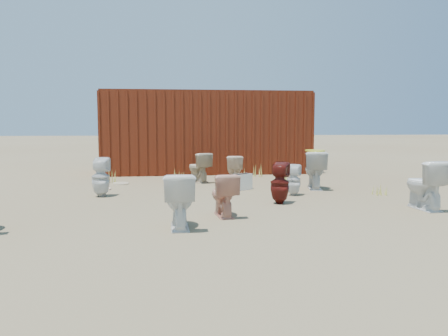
{
  "coord_description": "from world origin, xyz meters",
  "views": [
    {
      "loc": [
        -1.08,
        -8.2,
        1.44
      ],
      "look_at": [
        0.0,
        0.6,
        0.55
      ],
      "focal_mm": 35.0,
      "sensor_mm": 36.0,
      "label": 1
    }
  ],
  "objects": [
    {
      "name": "toilet_front_maroon",
      "position": [
        0.88,
        -0.55,
        0.38
      ],
      "size": [
        0.45,
        0.46,
        0.76
      ],
      "primitive_type": "imported",
      "rotation": [
        0.0,
        0.0,
        2.72
      ],
      "color": "#53130E",
      "rests_on": "ground"
    },
    {
      "name": "toilet_back_e",
      "position": [
        1.39,
        0.32,
        0.32
      ],
      "size": [
        0.38,
        0.38,
        0.63
      ],
      "primitive_type": "imported",
      "rotation": [
        0.0,
        0.0,
        2.7
      ],
      "color": "silver",
      "rests_on": "ground"
    },
    {
      "name": "loose_lid_near",
      "position": [
        -2.29,
        2.52,
        0.01
      ],
      "size": [
        0.5,
        0.58,
        0.02
      ],
      "primitive_type": "ellipsoid",
      "rotation": [
        0.0,
        0.0,
        0.29
      ],
      "color": "#C6B490",
      "rests_on": "ground"
    },
    {
      "name": "toilet_back_a",
      "position": [
        -2.47,
        0.65,
        0.39
      ],
      "size": [
        0.38,
        0.39,
        0.78
      ],
      "primitive_type": "imported",
      "rotation": [
        0.0,
        0.0,
        3.06
      ],
      "color": "silver",
      "rests_on": "ground"
    },
    {
      "name": "toilet_front_c",
      "position": [
        -0.97,
        -2.2,
        0.39
      ],
      "size": [
        0.44,
        0.76,
        0.78
      ],
      "primitive_type": "imported",
      "rotation": [
        0.0,
        0.0,
        3.15
      ],
      "color": "white",
      "rests_on": "ground"
    },
    {
      "name": "toilet_front_pink",
      "position": [
        -0.27,
        -1.5,
        0.34
      ],
      "size": [
        0.46,
        0.71,
        0.68
      ],
      "primitive_type": "imported",
      "rotation": [
        0.0,
        0.0,
        3.26
      ],
      "color": "tan",
      "rests_on": "ground"
    },
    {
      "name": "weed_clump_c",
      "position": [
        1.93,
        2.78,
        0.16
      ],
      "size": [
        0.36,
        0.36,
        0.31
      ],
      "primitive_type": "cone",
      "color": "#C5C14F",
      "rests_on": "ground"
    },
    {
      "name": "toilet_front_e",
      "position": [
        3.19,
        -1.35,
        0.42
      ],
      "size": [
        0.5,
        0.84,
        0.84
      ],
      "primitive_type": "imported",
      "rotation": [
        0.0,
        0.0,
        3.19
      ],
      "color": "white",
      "rests_on": "ground"
    },
    {
      "name": "weed_clump_b",
      "position": [
        0.71,
        2.79,
        0.16
      ],
      "size": [
        0.32,
        0.32,
        0.31
      ],
      "primitive_type": "cone",
      "color": "#C5C14F",
      "rests_on": "ground"
    },
    {
      "name": "weed_clump_a",
      "position": [
        -2.6,
        2.81,
        0.16
      ],
      "size": [
        0.36,
        0.36,
        0.31
      ],
      "primitive_type": "cone",
      "color": "#C5C14F",
      "rests_on": "ground"
    },
    {
      "name": "toilet_back_beige_left",
      "position": [
        -0.4,
        2.59,
        0.37
      ],
      "size": [
        0.69,
        0.83,
        0.74
      ],
      "primitive_type": "imported",
      "rotation": [
        0.0,
        0.0,
        3.59
      ],
      "color": "#BEAB8B",
      "rests_on": "ground"
    },
    {
      "name": "weed_clump_f",
      "position": [
        3.19,
        0.2,
        0.11
      ],
      "size": [
        0.28,
        0.28,
        0.22
      ],
      "primitive_type": "cone",
      "color": "#C5C14F",
      "rests_on": "ground"
    },
    {
      "name": "weed_clump_e",
      "position": [
        1.26,
        3.5,
        0.17
      ],
      "size": [
        0.34,
        0.34,
        0.34
      ],
      "primitive_type": "cone",
      "color": "#C5C14F",
      "rests_on": "ground"
    },
    {
      "name": "ground",
      "position": [
        0.0,
        0.0,
        0.0
      ],
      "size": [
        100.0,
        100.0,
        0.0
      ],
      "primitive_type": "plane",
      "color": "brown",
      "rests_on": "ground"
    },
    {
      "name": "toilet_back_yellowlid",
      "position": [
        2.11,
        1.17,
        0.42
      ],
      "size": [
        0.63,
        0.91,
        0.85
      ],
      "primitive_type": "imported",
      "rotation": [
        0.0,
        0.0,
        2.94
      ],
      "color": "silver",
      "rests_on": "ground"
    },
    {
      "name": "toilet_back_beige_right",
      "position": [
        0.44,
        2.17,
        0.35
      ],
      "size": [
        0.44,
        0.71,
        0.7
      ],
      "primitive_type": "imported",
      "rotation": [
        0.0,
        0.0,
        3.06
      ],
      "color": "beige",
      "rests_on": "ground"
    },
    {
      "name": "weed_clump_d",
      "position": [
        -0.86,
        3.5,
        0.11
      ],
      "size": [
        0.3,
        0.3,
        0.22
      ],
      "primitive_type": "cone",
      "color": "#C5C14F",
      "rests_on": "ground"
    },
    {
      "name": "loose_lid_far",
      "position": [
        -2.58,
        1.64,
        0.01
      ],
      "size": [
        0.4,
        0.5,
        0.02
      ],
      "primitive_type": "ellipsoid",
      "rotation": [
        0.0,
        0.0,
        0.1
      ],
      "color": "beige",
      "rests_on": "ground"
    },
    {
      "name": "yellow_lid",
      "position": [
        2.11,
        1.17,
        0.86
      ],
      "size": [
        0.43,
        0.54,
        0.02
      ],
      "primitive_type": "ellipsoid",
      "color": "yellow",
      "rests_on": "toilet_back_yellowlid"
    },
    {
      "name": "loose_tank",
      "position": [
        0.46,
        1.21,
        0.17
      ],
      "size": [
        0.52,
        0.46,
        0.35
      ],
      "primitive_type": "cube",
      "rotation": [
        0.0,
        0.0,
        0.63
      ],
      "color": "white",
      "rests_on": "ground"
    },
    {
      "name": "shipping_container",
      "position": [
        0.0,
        5.2,
        1.2
      ],
      "size": [
        6.0,
        2.4,
        2.4
      ],
      "primitive_type": "cube",
      "color": "#47160B",
      "rests_on": "ground"
    }
  ]
}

